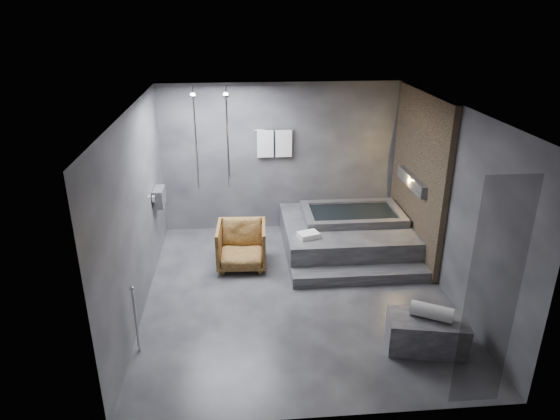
{
  "coord_description": "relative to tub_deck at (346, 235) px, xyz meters",
  "views": [
    {
      "loc": [
        -0.82,
        -6.51,
        4.05
      ],
      "look_at": [
        -0.23,
        0.3,
        1.25
      ],
      "focal_mm": 32.0,
      "sensor_mm": 36.0,
      "label": 1
    }
  ],
  "objects": [
    {
      "name": "concrete_bench",
      "position": [
        0.43,
        -2.9,
        -0.03
      ],
      "size": [
        1.06,
        0.72,
        0.44
      ],
      "primitive_type": "cube",
      "rotation": [
        0.0,
        0.0,
        -0.2
      ],
      "color": "#38383B",
      "rests_on": "ground"
    },
    {
      "name": "tub_deck",
      "position": [
        0.0,
        0.0,
        0.0
      ],
      "size": [
        2.2,
        2.0,
        0.5
      ],
      "primitive_type": "cube",
      "color": "#2F2F31",
      "rests_on": "ground"
    },
    {
      "name": "deck_towel",
      "position": [
        -0.76,
        -0.57,
        0.29
      ],
      "size": [
        0.39,
        0.33,
        0.09
      ],
      "primitive_type": "cube",
      "rotation": [
        0.0,
        0.0,
        0.32
      ],
      "color": "white",
      "rests_on": "tub_deck"
    },
    {
      "name": "room",
      "position": [
        -0.65,
        -1.21,
        1.48
      ],
      "size": [
        5.0,
        5.04,
        2.82
      ],
      "color": "#2A2A2C",
      "rests_on": "ground"
    },
    {
      "name": "rolled_towel",
      "position": [
        0.46,
        -2.89,
        0.28
      ],
      "size": [
        0.54,
        0.42,
        0.19
      ],
      "primitive_type": "cylinder",
      "rotation": [
        0.0,
        1.57,
        -0.52
      ],
      "color": "white",
      "rests_on": "concrete_bench"
    },
    {
      "name": "driftwood_chair",
      "position": [
        -1.87,
        -0.52,
        0.12
      ],
      "size": [
        0.84,
        0.86,
        0.75
      ],
      "primitive_type": "imported",
      "rotation": [
        0.0,
        0.0,
        -0.05
      ],
      "color": "#462C11",
      "rests_on": "ground"
    },
    {
      "name": "tub_step",
      "position": [
        0.0,
        -1.18,
        -0.16
      ],
      "size": [
        2.2,
        0.36,
        0.18
      ],
      "primitive_type": "cube",
      "color": "#2F2F31",
      "rests_on": "ground"
    }
  ]
}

